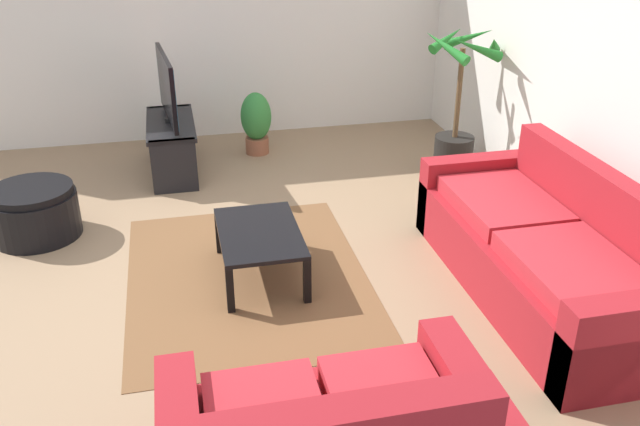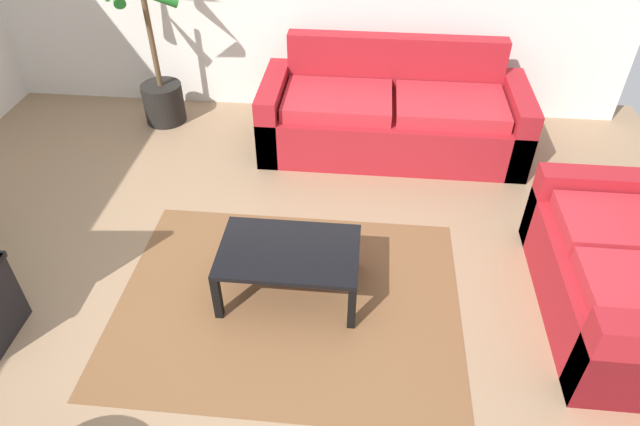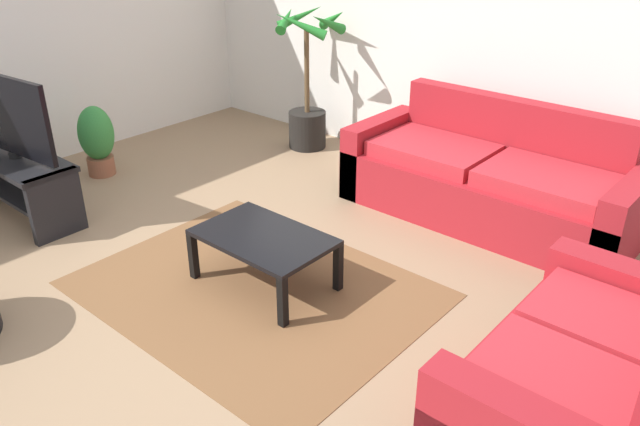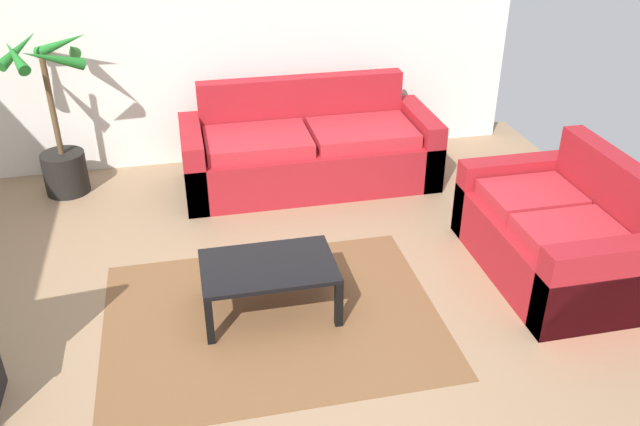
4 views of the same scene
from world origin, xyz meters
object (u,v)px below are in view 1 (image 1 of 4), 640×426
at_px(tv_stand, 172,139).
at_px(potted_palm, 457,121).
at_px(coffee_table, 259,237).
at_px(ottoman, 34,212).
at_px(tv, 167,87).
at_px(couch_main, 543,254).
at_px(potted_plant_small, 256,121).

xyz_separation_m(tv_stand, potted_palm, (0.66, 2.68, 0.20)).
relative_size(tv_stand, potted_palm, 0.77).
xyz_separation_m(coffee_table, ottoman, (-1.02, -1.67, -0.11)).
distance_m(tv, ottoman, 1.73).
xyz_separation_m(couch_main, ottoman, (-1.67, -3.53, -0.09)).
bearing_deg(coffee_table, tv_stand, -165.79).
bearing_deg(couch_main, tv_stand, -139.49).
bearing_deg(tv, couch_main, 40.47).
bearing_deg(ottoman, potted_palm, 97.27).
bearing_deg(coffee_table, potted_plant_small, 172.59).
xyz_separation_m(coffee_table, potted_palm, (-1.51, 2.13, 0.21)).
distance_m(couch_main, coffee_table, 1.97).
height_order(potted_palm, potted_plant_small, potted_palm).
height_order(potted_palm, ottoman, potted_palm).
relative_size(couch_main, ottoman, 3.29).
height_order(tv_stand, tv, tv).
height_order(coffee_table, potted_plant_small, potted_plant_small).
xyz_separation_m(couch_main, tv_stand, (-2.81, -2.41, 0.03)).
bearing_deg(coffee_table, ottoman, -121.39).
relative_size(coffee_table, potted_palm, 0.62).
relative_size(couch_main, coffee_table, 2.58).
xyz_separation_m(coffee_table, potted_plant_small, (-2.49, 0.32, 0.03)).
bearing_deg(coffee_table, potted_palm, 125.28).
distance_m(couch_main, potted_plant_small, 3.49).
relative_size(couch_main, potted_palm, 1.59).
relative_size(tv, potted_palm, 0.76).
height_order(tv, ottoman, tv).
bearing_deg(potted_palm, ottoman, -82.73).
bearing_deg(potted_plant_small, potted_palm, 61.49).
relative_size(couch_main, tv_stand, 2.06).
distance_m(tv_stand, potted_palm, 2.76).
height_order(couch_main, coffee_table, couch_main).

